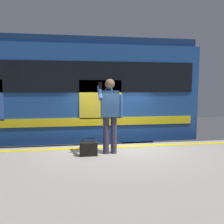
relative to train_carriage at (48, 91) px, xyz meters
The scene contains 8 objects.
ground_plane 3.90m from the train_carriage, 131.59° to the left, with size 25.13×25.13×0.00m, color #3D3D3F.
platform 5.14m from the train_carriage, 114.59° to the left, with size 16.75×4.18×1.12m, color #9E998E.
safety_line 3.50m from the train_carriage, 128.03° to the left, with size 16.42×0.16×0.01m, color yellow.
track_rail_near 3.22m from the train_carriage, 160.20° to the left, with size 21.78×0.08×0.16m, color slate.
track_rail_far 3.23m from the train_carriage, 159.89° to the right, with size 21.78×0.08×0.16m, color slate.
train_carriage is the anchor object (origin of this frame).
passenger 3.51m from the train_carriage, 119.71° to the left, with size 0.57×0.55×1.70m.
handbag 3.60m from the train_carriage, 111.38° to the left, with size 0.39×0.35×0.37m.
Camera 1 is at (0.94, 5.81, 2.62)m, focal length 36.01 mm.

